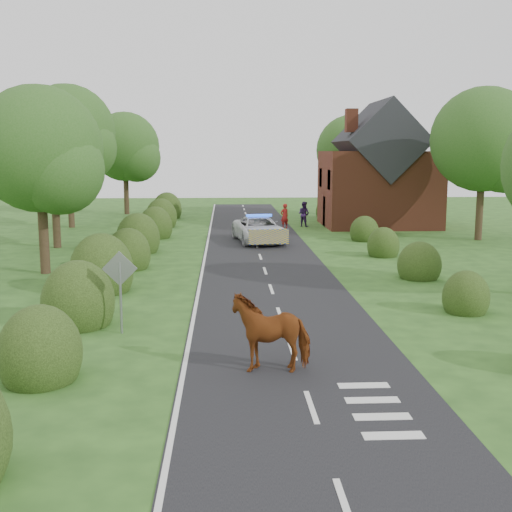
{
  "coord_description": "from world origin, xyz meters",
  "views": [
    {
      "loc": [
        -1.83,
        -17.06,
        5.46
      ],
      "look_at": [
        -0.59,
        8.44,
        1.3
      ],
      "focal_mm": 45.0,
      "sensor_mm": 36.0,
      "label": 1
    }
  ],
  "objects": [
    {
      "name": "hedgerow_right",
      "position": [
        6.6,
        11.21,
        0.55
      ],
      "size": [
        2.1,
        45.78,
        2.1
      ],
      "color": "black",
      "rests_on": "ground"
    },
    {
      "name": "tree_left_c",
      "position": [
        -12.7,
        29.83,
        6.53
      ],
      "size": [
        6.97,
        6.8,
        10.22
      ],
      "color": "#332316",
      "rests_on": "ground"
    },
    {
      "name": "tree_left_b",
      "position": [
        -11.25,
        19.86,
        5.04
      ],
      "size": [
        5.74,
        5.6,
        8.07
      ],
      "color": "#332316",
      "rests_on": "ground"
    },
    {
      "name": "tree_left_a",
      "position": [
        -9.75,
        11.86,
        5.34
      ],
      "size": [
        5.74,
        5.6,
        8.38
      ],
      "color": "#332316",
      "rests_on": "ground"
    },
    {
      "name": "house",
      "position": [
        9.49,
        30.0,
        3.79
      ],
      "size": [
        8.0,
        7.4,
        9.17
      ],
      "color": "brown",
      "rests_on": "ground"
    },
    {
      "name": "pedestrian_red",
      "position": [
        2.43,
        28.53,
        0.89
      ],
      "size": [
        0.78,
        0.7,
        1.79
      ],
      "primitive_type": "imported",
      "rotation": [
        0.0,
        0.0,
        3.67
      ],
      "color": "#A81E1C",
      "rests_on": "ground"
    },
    {
      "name": "ground",
      "position": [
        0.0,
        0.0,
        0.0
      ],
      "size": [
        120.0,
        120.0,
        0.0
      ],
      "primitive_type": "plane",
      "color": "#2A4D1D"
    },
    {
      "name": "tree_left_d",
      "position": [
        -10.23,
        39.85,
        5.64
      ],
      "size": [
        6.15,
        6.0,
        8.89
      ],
      "color": "#332316",
      "rests_on": "ground"
    },
    {
      "name": "pedestrian_purple",
      "position": [
        3.97,
        29.69,
        0.93
      ],
      "size": [
        1.14,
        1.11,
        1.85
      ],
      "primitive_type": "imported",
      "rotation": [
        0.0,
        0.0,
        2.46
      ],
      "color": "#371E52",
      "rests_on": "ground"
    },
    {
      "name": "road",
      "position": [
        0.0,
        15.0,
        0.01
      ],
      "size": [
        6.0,
        70.0,
        0.02
      ],
      "primitive_type": "cube",
      "color": "black",
      "rests_on": "ground"
    },
    {
      "name": "road_sign",
      "position": [
        -5.0,
        2.0,
        1.65
      ],
      "size": [
        1.06,
        0.08,
        2.53
      ],
      "color": "gray",
      "rests_on": "ground"
    },
    {
      "name": "tree_right_c",
      "position": [
        9.27,
        37.85,
        5.34
      ],
      "size": [
        6.15,
        6.0,
        8.58
      ],
      "color": "#332316",
      "rests_on": "ground"
    },
    {
      "name": "police_van",
      "position": [
        0.23,
        21.65,
        0.78
      ],
      "size": [
        3.37,
        5.95,
        1.7
      ],
      "rotation": [
        0.0,
        0.0,
        0.15
      ],
      "color": "silver",
      "rests_on": "ground"
    },
    {
      "name": "cow",
      "position": [
        -0.68,
        -1.34,
        0.81
      ],
      "size": [
        2.33,
        1.29,
        1.62
      ],
      "primitive_type": "imported",
      "rotation": [
        0.0,
        0.0,
        -1.53
      ],
      "color": "brown",
      "rests_on": "ground"
    },
    {
      "name": "tree_right_b",
      "position": [
        14.29,
        21.84,
        5.94
      ],
      "size": [
        6.56,
        6.4,
        9.4
      ],
      "color": "#332316",
      "rests_on": "ground"
    },
    {
      "name": "road_markings",
      "position": [
        -1.6,
        12.93,
        0.03
      ],
      "size": [
        4.96,
        70.0,
        0.01
      ],
      "color": "white",
      "rests_on": "road"
    },
    {
      "name": "hedgerow_left",
      "position": [
        -6.51,
        11.69,
        0.75
      ],
      "size": [
        2.75,
        50.41,
        3.0
      ],
      "color": "black",
      "rests_on": "ground"
    }
  ]
}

